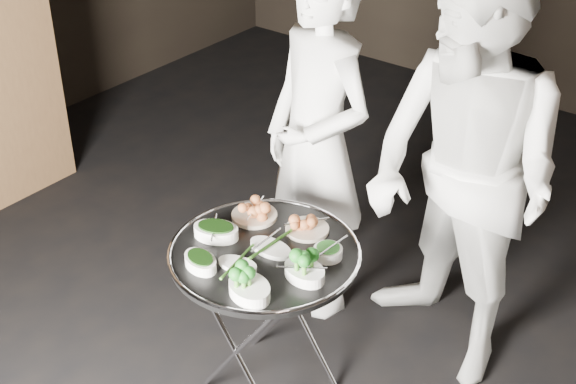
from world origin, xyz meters
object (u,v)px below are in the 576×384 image
Objects in this scene: waiter_right at (463,178)px; tray_stand at (266,318)px; waiter_left at (318,144)px; serving_tray at (265,253)px.

tray_stand is at bearing -102.55° from waiter_right.
waiter_right reaches higher than waiter_left.
serving_tray reaches higher than tray_stand.
tray_stand is 0.99m from waiter_right.
waiter_left reaches higher than tray_stand.
tray_stand is at bearing -55.48° from waiter_left.
waiter_left reaches higher than serving_tray.
tray_stand is at bearing -27.68° from serving_tray.
waiter_right reaches higher than tray_stand.
waiter_left is (-0.23, 0.67, 0.13)m from serving_tray.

